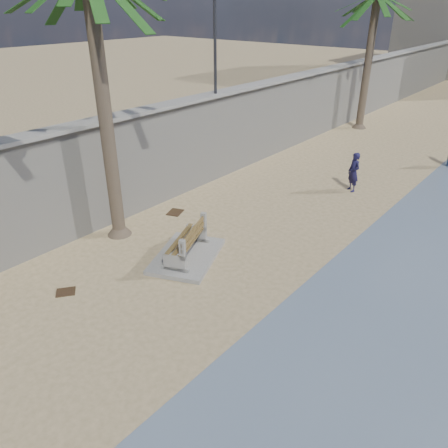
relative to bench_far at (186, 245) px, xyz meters
The scene contains 8 objects.
ground_plane 6.52m from the bench_far, 77.38° to the right, with size 140.00×140.00×0.00m, color tan.
seawall 14.22m from the bench_far, 105.47° to the left, with size 0.45×70.00×3.50m, color gray.
wall_cap 14.50m from the bench_far, 105.47° to the left, with size 0.80×70.00×0.12m, color gray.
bench_far is the anchor object (origin of this frame).
streetlight 9.16m from the bench_far, 123.06° to the left, with size 0.28×0.28×5.12m.
person_a 8.23m from the bench_far, 79.36° to the left, with size 0.66×0.45×1.83m, color #18153A.
debris_c 3.26m from the bench_far, 141.70° to the left, with size 0.60×0.48×0.03m, color #382616.
debris_d 3.59m from the bench_far, 110.84° to the right, with size 0.49×0.39×0.03m, color #382616.
Camera 1 is at (6.64, -1.59, 6.94)m, focal length 35.00 mm.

